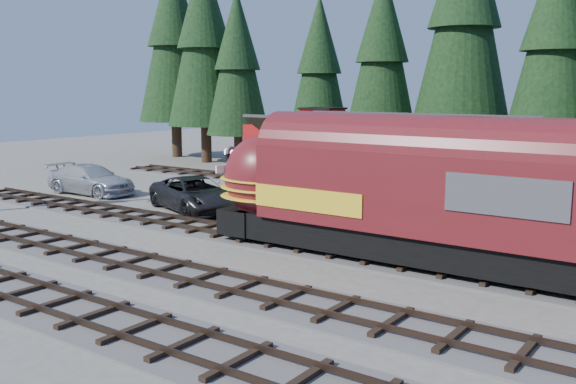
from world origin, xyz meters
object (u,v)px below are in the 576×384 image
Objects in this scene: depot at (387,163)px; pickup_truck_a at (196,194)px; locomotive at (378,196)px; caboose at (311,151)px; pickup_truck_b at (91,179)px.

depot is 1.94× the size of pickup_truck_a.
locomotive is at bearing -65.72° from depot.
pickup_truck_a is (-9.73, -3.25, -2.05)m from depot.
caboose is at bearing 19.27° from pickup_truck_a.
locomotive is 22.29m from pickup_truck_b.
pickup_truck_b is at bearing -171.20° from depot.
pickup_truck_b is at bearing -132.59° from caboose.
depot is 0.82× the size of locomotive.
locomotive is (2.93, -6.50, -0.47)m from depot.
locomotive is 18.67m from caboose.
depot reaches higher than pickup_truck_a.
depot is 2.04× the size of pickup_truck_b.
locomotive is at bearing -102.05° from pickup_truck_b.
depot is 12.05m from caboose.
pickup_truck_b is (-19.02, -2.94, -2.05)m from depot.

